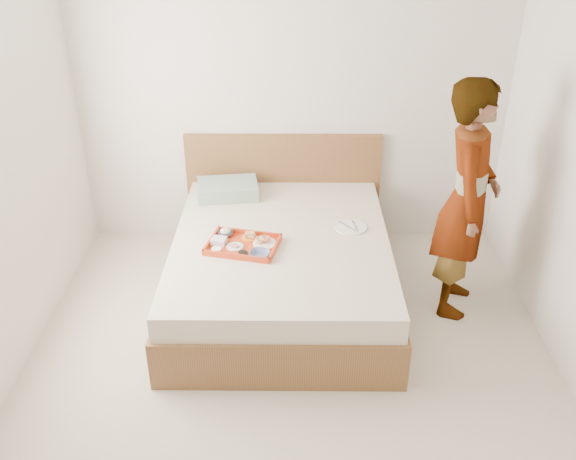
# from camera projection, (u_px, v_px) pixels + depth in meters

# --- Properties ---
(ground) EXTENTS (3.50, 4.00, 0.01)m
(ground) POSITION_uv_depth(u_px,v_px,m) (290.00, 391.00, 3.91)
(ground) COLOR beige
(ground) RESTS_ON ground
(wall_back) EXTENTS (3.50, 0.01, 2.60)m
(wall_back) POSITION_uv_depth(u_px,v_px,m) (292.00, 92.00, 5.02)
(wall_back) COLOR silver
(wall_back) RESTS_ON ground
(bed) EXTENTS (1.65, 2.00, 0.53)m
(bed) POSITION_uv_depth(u_px,v_px,m) (281.00, 268.00, 4.66)
(bed) COLOR brown
(bed) RESTS_ON ground
(headboard) EXTENTS (1.65, 0.06, 0.95)m
(headboard) POSITION_uv_depth(u_px,v_px,m) (283.00, 187.00, 5.40)
(headboard) COLOR brown
(headboard) RESTS_ON ground
(pillow) EXTENTS (0.52, 0.39, 0.12)m
(pillow) POSITION_uv_depth(u_px,v_px,m) (228.00, 189.00, 5.10)
(pillow) COLOR #93AA95
(pillow) RESTS_ON bed
(tray) EXTENTS (0.55, 0.45, 0.04)m
(tray) POSITION_uv_depth(u_px,v_px,m) (243.00, 244.00, 4.40)
(tray) COLOR red
(tray) RESTS_ON bed
(prawn_plate) EXTENTS (0.20, 0.20, 0.01)m
(prawn_plate) POSITION_uv_depth(u_px,v_px,m) (265.00, 244.00, 4.42)
(prawn_plate) COLOR white
(prawn_plate) RESTS_ON tray
(navy_bowl_big) EXTENTS (0.16, 0.16, 0.03)m
(navy_bowl_big) POSITION_uv_depth(u_px,v_px,m) (260.00, 254.00, 4.27)
(navy_bowl_big) COLOR navy
(navy_bowl_big) RESTS_ON tray
(sauce_dish) EXTENTS (0.08, 0.08, 0.03)m
(sauce_dish) POSITION_uv_depth(u_px,v_px,m) (243.00, 254.00, 4.28)
(sauce_dish) COLOR black
(sauce_dish) RESTS_ON tray
(meat_plate) EXTENTS (0.14, 0.14, 0.01)m
(meat_plate) POSITION_uv_depth(u_px,v_px,m) (235.00, 247.00, 4.38)
(meat_plate) COLOR white
(meat_plate) RESTS_ON tray
(bread_plate) EXTENTS (0.14, 0.14, 0.01)m
(bread_plate) POSITION_uv_depth(u_px,v_px,m) (250.00, 238.00, 4.49)
(bread_plate) COLOR orange
(bread_plate) RESTS_ON tray
(salad_bowl) EXTENTS (0.13, 0.13, 0.03)m
(salad_bowl) POSITION_uv_depth(u_px,v_px,m) (226.00, 233.00, 4.52)
(salad_bowl) COLOR navy
(salad_bowl) RESTS_ON tray
(plastic_tub) EXTENTS (0.12, 0.10, 0.04)m
(plastic_tub) POSITION_uv_depth(u_px,v_px,m) (219.00, 241.00, 4.41)
(plastic_tub) COLOR silver
(plastic_tub) RESTS_ON tray
(cheese_round) EXTENTS (0.08, 0.08, 0.02)m
(cheese_round) POSITION_uv_depth(u_px,v_px,m) (216.00, 250.00, 4.33)
(cheese_round) COLOR white
(cheese_round) RESTS_ON tray
(dinner_plate) EXTENTS (0.30, 0.30, 0.01)m
(dinner_plate) POSITION_uv_depth(u_px,v_px,m) (351.00, 227.00, 4.65)
(dinner_plate) COLOR white
(dinner_plate) RESTS_ON bed
(person) EXTENTS (0.57, 0.72, 1.72)m
(person) POSITION_uv_depth(u_px,v_px,m) (467.00, 201.00, 4.31)
(person) COLOR #EDE6CE
(person) RESTS_ON ground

